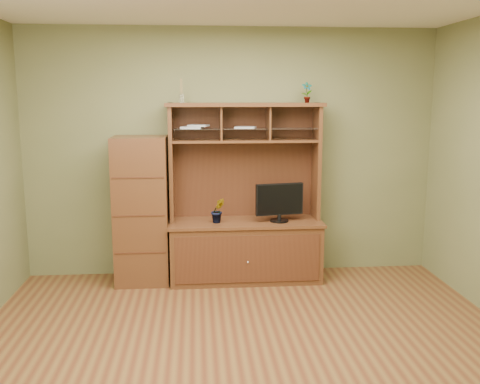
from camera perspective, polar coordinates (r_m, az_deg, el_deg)
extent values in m
cube|color=#582D19|center=(4.35, 0.98, -16.86)|extent=(4.50, 4.00, 0.02)
cube|color=#5F633A|center=(5.91, -0.92, 4.19)|extent=(4.50, 0.02, 2.70)
cube|color=#5F633A|center=(1.98, 6.95, -8.06)|extent=(4.50, 0.02, 2.70)
cube|color=#4E2C16|center=(5.83, 0.57, -6.35)|extent=(1.60, 0.55, 0.62)
cube|color=#3B1B10|center=(5.56, 0.84, -7.17)|extent=(1.50, 0.01, 0.50)
sphere|color=silver|center=(5.55, 0.86, -7.52)|extent=(0.02, 0.02, 0.02)
cube|color=#4E2C16|center=(5.74, 0.58, -3.24)|extent=(1.64, 0.59, 0.03)
cube|color=#4E2C16|center=(5.71, -7.34, 3.13)|extent=(0.04, 0.35, 1.25)
cube|color=#4E2C16|center=(5.85, 8.14, 3.28)|extent=(0.04, 0.35, 1.25)
cube|color=#3B1B10|center=(5.89, 0.35, 3.43)|extent=(1.52, 0.02, 1.25)
cube|color=#4E2C16|center=(5.68, 0.51, 9.30)|extent=(1.66, 0.40, 0.04)
cube|color=#4E2C16|center=(5.70, 0.50, 5.48)|extent=(1.52, 0.32, 0.02)
cube|color=#4E2C16|center=(5.67, -2.07, 7.34)|extent=(0.02, 0.31, 0.35)
cube|color=#4E2C16|center=(5.72, 3.05, 7.35)|extent=(0.02, 0.31, 0.35)
cube|color=silver|center=(5.68, 0.51, 6.78)|extent=(1.50, 0.27, 0.01)
cylinder|color=black|center=(5.72, 4.21, -3.06)|extent=(0.20, 0.20, 0.02)
cylinder|color=black|center=(5.71, 4.21, -2.65)|extent=(0.04, 0.04, 0.06)
cube|color=black|center=(5.67, 4.24, -0.78)|extent=(0.51, 0.13, 0.33)
imported|color=#32581E|center=(5.63, -2.37, -1.97)|extent=(0.16, 0.14, 0.27)
imported|color=#3D6E26|center=(5.78, 7.15, 10.52)|extent=(0.12, 0.08, 0.22)
cylinder|color=silver|center=(5.66, -6.26, 9.89)|extent=(0.05, 0.05, 0.09)
cylinder|color=#A08450|center=(5.66, -6.28, 11.14)|extent=(0.03, 0.03, 0.16)
cube|color=#BBBAC0|center=(5.67, -5.15, 6.87)|extent=(0.25, 0.21, 0.02)
cube|color=#BBBAC0|center=(5.67, -4.44, 7.08)|extent=(0.24, 0.21, 0.02)
cube|color=#BBBAC0|center=(5.69, 0.58, 6.92)|extent=(0.25, 0.21, 0.02)
cube|color=#4E2C16|center=(5.74, -10.45, -1.94)|extent=(0.56, 0.50, 1.56)
cube|color=#3B1B10|center=(5.59, -10.57, -6.39)|extent=(0.52, 0.01, 0.02)
cube|color=#3B1B10|center=(5.49, -10.71, -2.49)|extent=(0.52, 0.01, 0.01)
cube|color=#3B1B10|center=(5.42, -10.84, 1.52)|extent=(0.52, 0.01, 0.02)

